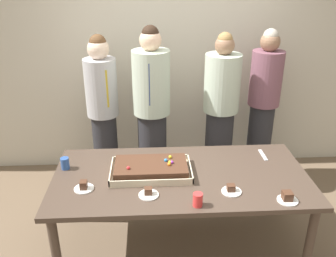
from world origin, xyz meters
name	(u,v)px	position (x,y,z in m)	size (l,w,h in m)	color
ground_plane	(180,246)	(0.00, 0.00, 0.00)	(12.00, 12.00, 0.00)	brown
interior_back_panel	(169,43)	(0.00, 1.60, 1.50)	(8.00, 0.12, 3.00)	beige
party_table	(181,183)	(0.00, 0.00, 0.67)	(2.07, 1.00, 0.74)	#47382D
sheet_cake	(151,169)	(-0.24, 0.04, 0.79)	(0.65, 0.40, 0.12)	beige
plated_slice_near_left	(84,187)	(-0.75, -0.16, 0.76)	(0.15, 0.15, 0.07)	white
plated_slice_near_right	(231,190)	(0.35, -0.26, 0.76)	(0.15, 0.15, 0.06)	white
plated_slice_far_left	(149,193)	(-0.26, -0.27, 0.76)	(0.15, 0.15, 0.06)	white
plated_slice_far_right	(287,198)	(0.73, -0.39, 0.77)	(0.15, 0.15, 0.07)	white
drink_cup_nearest	(65,163)	(-0.96, 0.16, 0.79)	(0.07, 0.07, 0.10)	#2D5199
drink_cup_middle	(198,200)	(0.08, -0.41, 0.79)	(0.07, 0.07, 0.10)	red
cake_server_utensil	(263,155)	(0.76, 0.29, 0.75)	(0.03, 0.20, 0.01)	silver
person_serving_front	(263,105)	(1.00, 1.14, 0.89)	(0.34, 0.34, 1.72)	#28282D
person_green_shirt_behind	(220,113)	(0.51, 1.00, 0.88)	(0.37, 0.37, 1.71)	#28282D
person_striped_tie_right	(152,111)	(-0.22, 0.96, 0.92)	(0.38, 0.38, 1.79)	#28282D
person_far_right_suit	(103,111)	(-0.73, 1.10, 0.88)	(0.33, 0.33, 1.69)	#28282D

